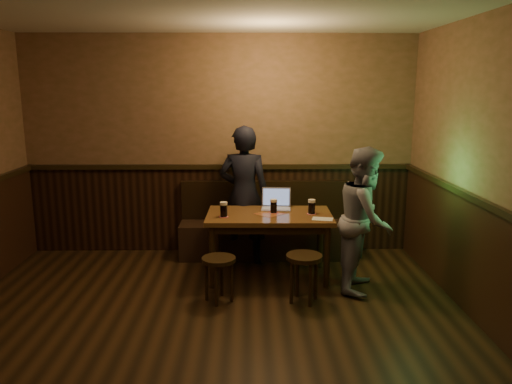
{
  "coord_description": "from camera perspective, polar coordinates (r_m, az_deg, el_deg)",
  "views": [
    {
      "loc": [
        0.36,
        -3.44,
        2.13
      ],
      "look_at": [
        0.45,
        1.88,
        1.02
      ],
      "focal_mm": 35.0,
      "sensor_mm": 36.0,
      "label": 1
    }
  ],
  "objects": [
    {
      "name": "room",
      "position": [
        3.79,
        -6.39,
        -2.47
      ],
      "size": [
        5.04,
        6.04,
        2.84
      ],
      "color": "black",
      "rests_on": "ground"
    },
    {
      "name": "bench",
      "position": [
        6.45,
        1.21,
        -4.57
      ],
      "size": [
        2.2,
        0.5,
        0.95
      ],
      "color": "black",
      "rests_on": "ground"
    },
    {
      "name": "pub_table",
      "position": [
        5.62,
        1.52,
        -3.48
      ],
      "size": [
        1.41,
        0.83,
        0.75
      ],
      "rotation": [
        0.0,
        0.0,
        -0.02
      ],
      "color": "brown",
      "rests_on": "ground"
    },
    {
      "name": "stool_left",
      "position": [
        5.09,
        -4.28,
        -8.47
      ],
      "size": [
        0.39,
        0.39,
        0.46
      ],
      "rotation": [
        0.0,
        0.0,
        -0.16
      ],
      "color": "black",
      "rests_on": "ground"
    },
    {
      "name": "stool_right",
      "position": [
        5.08,
        5.52,
        -8.24
      ],
      "size": [
        0.48,
        0.48,
        0.49
      ],
      "rotation": [
        0.0,
        0.0,
        0.39
      ],
      "color": "black",
      "rests_on": "ground"
    },
    {
      "name": "pint_left",
      "position": [
        5.46,
        -3.71,
        -1.99
      ],
      "size": [
        0.11,
        0.11,
        0.17
      ],
      "color": "#B01523",
      "rests_on": "pub_table"
    },
    {
      "name": "pint_mid",
      "position": [
        5.62,
        2.03,
        -1.62
      ],
      "size": [
        0.1,
        0.1,
        0.16
      ],
      "color": "#B01523",
      "rests_on": "pub_table"
    },
    {
      "name": "pint_right",
      "position": [
        5.61,
        6.38,
        -1.68
      ],
      "size": [
        0.11,
        0.11,
        0.17
      ],
      "color": "#B01523",
      "rests_on": "pub_table"
    },
    {
      "name": "laptop",
      "position": [
        5.82,
        2.31,
        -1.33
      ],
      "size": [
        0.36,
        0.3,
        0.24
      ],
      "rotation": [
        0.0,
        0.0,
        -0.08
      ],
      "color": "silver",
      "rests_on": "pub_table"
    },
    {
      "name": "menu",
      "position": [
        5.42,
        7.61,
        -3.07
      ],
      "size": [
        0.25,
        0.2,
        0.0
      ],
      "primitive_type": "cube",
      "rotation": [
        0.0,
        0.0,
        -0.23
      ],
      "color": "silver",
      "rests_on": "pub_table"
    },
    {
      "name": "person_suit",
      "position": [
        6.1,
        -1.36,
        -0.34
      ],
      "size": [
        0.67,
        0.49,
        1.7
      ],
      "primitive_type": "imported",
      "rotation": [
        0.0,
        0.0,
        3.0
      ],
      "color": "black",
      "rests_on": "ground"
    },
    {
      "name": "person_grey",
      "position": [
        5.4,
        12.44,
        -3.06
      ],
      "size": [
        0.81,
        0.9,
        1.54
      ],
      "primitive_type": "imported",
      "rotation": [
        0.0,
        0.0,
        1.22
      ],
      "color": "gray",
      "rests_on": "ground"
    }
  ]
}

